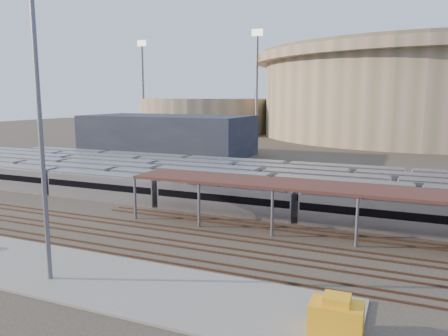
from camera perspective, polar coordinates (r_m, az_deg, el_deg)
name	(u,v)px	position (r m, az deg, el deg)	size (l,w,h in m)	color
ground	(189,229)	(49.14, -4.54, -7.97)	(420.00, 420.00, 0.00)	#383026
apron	(54,270)	(40.44, -21.29, -12.28)	(50.00, 9.00, 0.20)	gray
subway_trains	(242,183)	(65.39, 2.42, -1.99)	(125.14, 23.90, 3.60)	#B8B8BD
inspection_shed	(407,195)	(46.50, 22.75, -3.31)	(60.30, 6.00, 5.30)	slate
empty_tracks	(166,242)	(44.96, -7.54, -9.54)	(170.00, 9.62, 0.18)	#4C3323
stadium	(422,92)	(181.56, 24.43, 9.01)	(124.00, 124.00, 32.50)	tan
secondary_arena	(206,115)	(190.23, -2.41, 6.93)	(56.00, 56.00, 14.00)	tan
service_building	(168,135)	(112.46, -7.39, 4.28)	(42.00, 20.00, 10.00)	#1E232D
floodlight_0	(257,80)	(160.29, 4.30, 11.37)	(4.00, 1.00, 38.40)	slate
floodlight_1	(143,83)	(193.81, -10.55, 10.86)	(4.00, 1.00, 38.40)	slate
floodlight_3	(336,84)	(204.13, 14.38, 10.64)	(4.00, 1.00, 38.40)	slate
yard_light_pole	(41,138)	(35.91, -22.79, 3.66)	(0.80, 0.36, 22.34)	slate
yellow_equipment	(336,319)	(28.83, 14.43, -18.53)	(3.19, 1.99, 1.99)	orange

